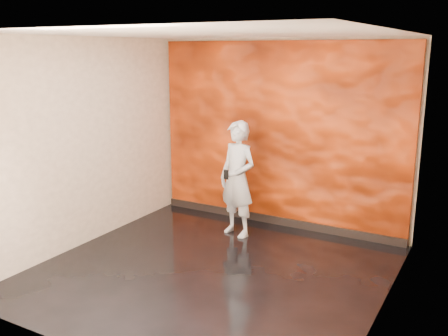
% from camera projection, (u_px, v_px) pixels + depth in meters
% --- Properties ---
extents(room, '(4.02, 4.02, 2.81)m').
position_uv_depth(room, '(211.00, 159.00, 5.76)').
color(room, black).
rests_on(room, ground).
extents(feature_wall, '(3.90, 0.06, 2.75)m').
position_uv_depth(feature_wall, '(279.00, 135.00, 7.43)').
color(feature_wall, '#F34C0E').
rests_on(feature_wall, ground).
extents(baseboard, '(3.90, 0.04, 0.12)m').
position_uv_depth(baseboard, '(275.00, 220.00, 7.70)').
color(baseboard, black).
rests_on(baseboard, ground).
extents(man, '(0.69, 0.55, 1.66)m').
position_uv_depth(man, '(238.00, 179.00, 7.09)').
color(man, '#9CA2AA').
rests_on(man, ground).
extents(phone, '(0.07, 0.02, 0.14)m').
position_uv_depth(phone, '(226.00, 174.00, 6.89)').
color(phone, black).
rests_on(phone, man).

